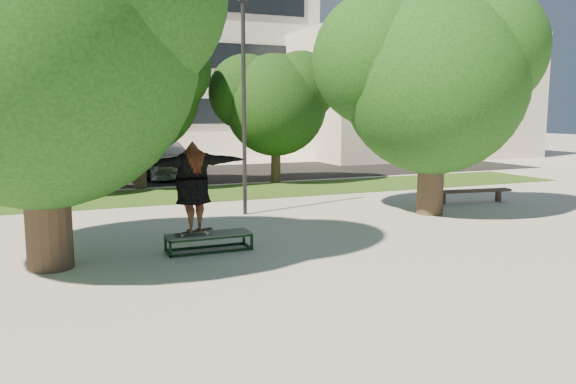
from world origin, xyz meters
name	(u,v)px	position (x,y,z in m)	size (l,w,h in m)	color
ground	(276,259)	(0.00, 0.00, 0.00)	(120.00, 120.00, 0.00)	#B0A9A2
grass_strip	(206,193)	(1.00, 9.50, 0.01)	(30.00, 4.00, 0.02)	#234F16
asphalt_strip	(150,176)	(0.00, 16.00, 0.01)	(40.00, 8.00, 0.01)	black
tree_left	(31,30)	(-4.29, 1.09, 4.42)	(6.96, 5.95, 7.12)	#38281E
tree_right	(430,71)	(5.92, 3.08, 4.09)	(6.24, 5.33, 6.51)	#38281E
bg_tree_mid	(134,84)	(-1.08, 12.08, 4.02)	(5.76, 4.92, 6.24)	#38281E
bg_tree_right	(273,99)	(4.43, 11.57, 3.49)	(5.04, 4.31, 5.43)	#38281E
lamppost	(244,105)	(1.00, 5.00, 3.15)	(0.25, 0.15, 6.11)	#2D2D30
office_building	(80,38)	(-2.00, 31.98, 8.00)	(30.00, 14.12, 16.00)	silver
side_building	(405,96)	(18.00, 22.00, 4.00)	(15.00, 10.00, 8.00)	beige
grind_box	(209,242)	(-1.08, 1.17, 0.19)	(1.80, 0.60, 0.38)	black
skater_rig	(193,187)	(-1.40, 1.17, 1.40)	(2.39, 0.91, 1.98)	white
bench	(471,192)	(8.50, 4.15, 0.36)	(2.83, 0.74, 0.43)	#4C382E
car_dark	(137,159)	(-0.50, 16.50, 0.76)	(1.61, 4.60, 1.52)	black
car_grey	(141,162)	(-0.37, 16.14, 0.68)	(2.24, 4.86, 1.35)	#55555A
car_silver_b	(164,158)	(0.62, 15.76, 0.83)	(2.31, 5.69, 1.65)	#B9BABE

